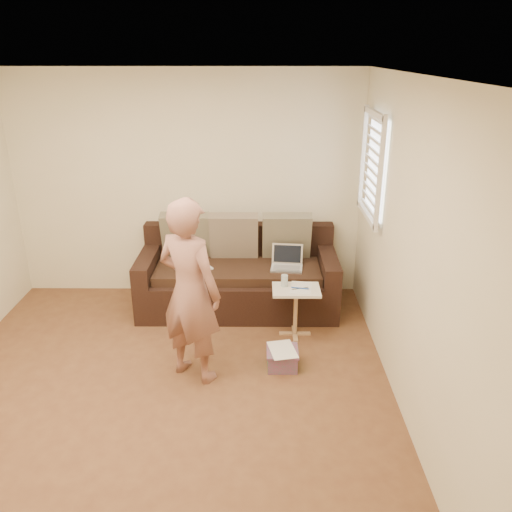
# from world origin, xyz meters

# --- Properties ---
(floor) EXTENTS (4.50, 4.50, 0.00)m
(floor) POSITION_xyz_m (0.00, 0.00, 0.00)
(floor) COLOR brown
(floor) RESTS_ON ground
(ceiling) EXTENTS (4.50, 4.50, 0.00)m
(ceiling) POSITION_xyz_m (0.00, 0.00, 2.60)
(ceiling) COLOR white
(ceiling) RESTS_ON wall_back
(wall_back) EXTENTS (4.00, 0.00, 4.00)m
(wall_back) POSITION_xyz_m (0.00, 2.25, 1.30)
(wall_back) COLOR beige
(wall_back) RESTS_ON ground
(wall_front) EXTENTS (4.00, 0.00, 4.00)m
(wall_front) POSITION_xyz_m (0.00, -2.25, 1.30)
(wall_front) COLOR beige
(wall_front) RESTS_ON ground
(wall_right) EXTENTS (0.00, 4.50, 4.50)m
(wall_right) POSITION_xyz_m (2.00, 0.00, 1.30)
(wall_right) COLOR beige
(wall_right) RESTS_ON ground
(window_blinds) EXTENTS (0.12, 0.88, 1.08)m
(window_blinds) POSITION_xyz_m (1.95, 1.50, 1.70)
(window_blinds) COLOR white
(window_blinds) RESTS_ON wall_right
(sofa) EXTENTS (2.20, 0.95, 0.85)m
(sofa) POSITION_xyz_m (0.59, 1.77, 0.42)
(sofa) COLOR black
(sofa) RESTS_ON ground
(pillow_left) EXTENTS (0.55, 0.29, 0.57)m
(pillow_left) POSITION_xyz_m (-0.01, 2.01, 0.79)
(pillow_left) COLOR #665C4B
(pillow_left) RESTS_ON sofa
(pillow_mid) EXTENTS (0.55, 0.27, 0.57)m
(pillow_mid) POSITION_xyz_m (0.54, 1.98, 0.79)
(pillow_mid) COLOR #6B5D4C
(pillow_mid) RESTS_ON sofa
(pillow_right) EXTENTS (0.55, 0.28, 0.57)m
(pillow_right) POSITION_xyz_m (1.14, 1.99, 0.79)
(pillow_right) COLOR #665C4B
(pillow_right) RESTS_ON sofa
(laptop_silver) EXTENTS (0.37, 0.29, 0.23)m
(laptop_silver) POSITION_xyz_m (1.13, 1.66, 0.52)
(laptop_silver) COLOR #B7BABC
(laptop_silver) RESTS_ON sofa
(laptop_white) EXTENTS (0.45, 0.42, 0.27)m
(laptop_white) POSITION_xyz_m (0.11, 1.66, 0.52)
(laptop_white) COLOR white
(laptop_white) RESTS_ON sofa
(person) EXTENTS (0.74, 0.67, 1.68)m
(person) POSITION_xyz_m (0.24, 0.44, 0.84)
(person) COLOR #92504F
(person) RESTS_ON ground
(side_table) EXTENTS (0.48, 0.34, 0.53)m
(side_table) POSITION_xyz_m (1.21, 1.15, 0.26)
(side_table) COLOR silver
(side_table) RESTS_ON ground
(drinking_glass) EXTENTS (0.07, 0.07, 0.12)m
(drinking_glass) POSITION_xyz_m (1.09, 1.21, 0.59)
(drinking_glass) COLOR silver
(drinking_glass) RESTS_ON side_table
(scissors) EXTENTS (0.19, 0.12, 0.02)m
(scissors) POSITION_xyz_m (1.24, 1.14, 0.54)
(scissors) COLOR silver
(scissors) RESTS_ON side_table
(paper_on_table) EXTENTS (0.25, 0.33, 0.00)m
(paper_on_table) POSITION_xyz_m (1.26, 1.17, 0.53)
(paper_on_table) COLOR white
(paper_on_table) RESTS_ON side_table
(striped_box) EXTENTS (0.29, 0.29, 0.18)m
(striped_box) POSITION_xyz_m (1.05, 0.56, 0.09)
(striped_box) COLOR #B81B6C
(striped_box) RESTS_ON ground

